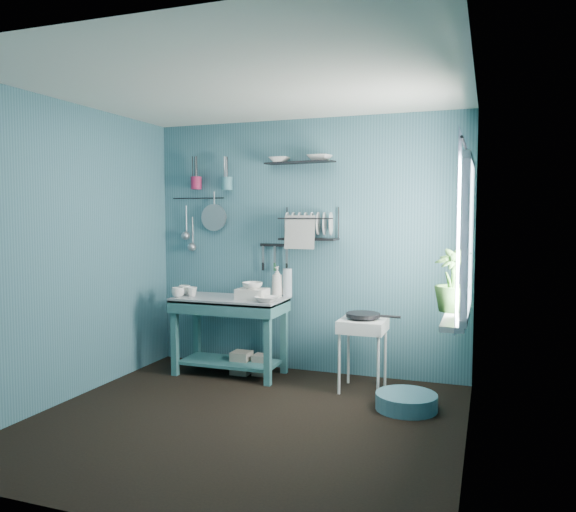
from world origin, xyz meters
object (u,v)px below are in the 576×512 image
(wash_tub, at_px, (252,294))
(frying_pan, at_px, (363,315))
(potted_plant, at_px, (452,280))
(floor_basin, at_px, (406,402))
(utensil_cup_teal, at_px, (227,184))
(soap_bottle, at_px, (277,282))
(work_counter, at_px, (230,336))
(mug_left, at_px, (178,292))
(colander, at_px, (214,218))
(hotplate_stand, at_px, (363,355))
(utensil_cup_magenta, at_px, (196,183))
(dish_rack, at_px, (309,224))
(mug_right, at_px, (184,290))
(water_bottle, at_px, (287,283))
(storage_tin_small, at_px, (261,365))
(mug_mid, at_px, (192,292))
(storage_tin_large, at_px, (242,363))

(wash_tub, height_order, frying_pan, wash_tub)
(potted_plant, bearing_deg, floor_basin, 166.99)
(utensil_cup_teal, bearing_deg, soap_bottle, -10.27)
(work_counter, height_order, mug_left, mug_left)
(colander, relative_size, floor_basin, 0.57)
(hotplate_stand, height_order, floor_basin, hotplate_stand)
(work_counter, relative_size, frying_pan, 3.57)
(hotplate_stand, relative_size, colander, 2.29)
(frying_pan, xyz_separation_m, utensil_cup_magenta, (-1.86, 0.37, 1.21))
(work_counter, xyz_separation_m, soap_bottle, (0.42, 0.20, 0.53))
(work_counter, height_order, dish_rack, dish_rack)
(wash_tub, distance_m, floor_basin, 1.74)
(mug_right, xyz_separation_m, frying_pan, (1.83, -0.07, -0.13))
(water_bottle, height_order, utensil_cup_teal, utensil_cup_teal)
(storage_tin_small, bearing_deg, utensil_cup_magenta, 164.62)
(mug_mid, relative_size, storage_tin_large, 0.45)
(potted_plant, distance_m, storage_tin_small, 2.14)
(mug_mid, height_order, storage_tin_small, mug_mid)
(mug_left, relative_size, wash_tub, 0.44)
(storage_tin_small, relative_size, floor_basin, 0.40)
(mug_left, xyz_separation_m, frying_pan, (1.81, 0.09, -0.13))
(utensil_cup_magenta, height_order, storage_tin_small, utensil_cup_magenta)
(wash_tub, relative_size, storage_tin_small, 1.40)
(colander, xyz_separation_m, storage_tin_large, (0.44, -0.29, -1.42))
(wash_tub, bearing_deg, work_counter, 175.43)
(mug_right, bearing_deg, colander, 64.05)
(mug_right, bearing_deg, potted_plant, -11.13)
(mug_right, xyz_separation_m, water_bottle, (1.02, 0.22, 0.09))
(mug_right, bearing_deg, utensil_cup_magenta, 94.19)
(mug_left, xyz_separation_m, storage_tin_large, (0.58, 0.21, -0.70))
(mug_right, relative_size, soap_bottle, 0.41)
(colander, bearing_deg, storage_tin_small, -21.93)
(mug_left, height_order, utensil_cup_magenta, utensil_cup_magenta)
(utensil_cup_magenta, bearing_deg, dish_rack, -2.29)
(hotplate_stand, bearing_deg, storage_tin_small, 173.95)
(utensil_cup_magenta, xyz_separation_m, floor_basin, (2.30, -0.74, -1.83))
(floor_basin, bearing_deg, potted_plant, -13.01)
(mug_left, distance_m, utensil_cup_teal, 1.21)
(mug_left, xyz_separation_m, soap_bottle, (0.90, 0.36, 0.10))
(work_counter, xyz_separation_m, water_bottle, (0.52, 0.22, 0.52))
(mug_mid, xyz_separation_m, hotplate_stand, (1.71, -0.01, -0.48))
(frying_pan, relative_size, potted_plant, 0.62)
(mug_right, xyz_separation_m, hotplate_stand, (1.83, -0.07, -0.49))
(mug_right, relative_size, utensil_cup_magenta, 0.95)
(mug_mid, relative_size, utensil_cup_teal, 0.77)
(utensil_cup_teal, height_order, storage_tin_large, utensil_cup_teal)
(mug_right, xyz_separation_m, storage_tin_small, (0.80, 0.08, -0.71))
(hotplate_stand, distance_m, utensil_cup_magenta, 2.46)
(dish_rack, height_order, colander, colander)
(utensil_cup_magenta, height_order, colander, utensil_cup_magenta)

